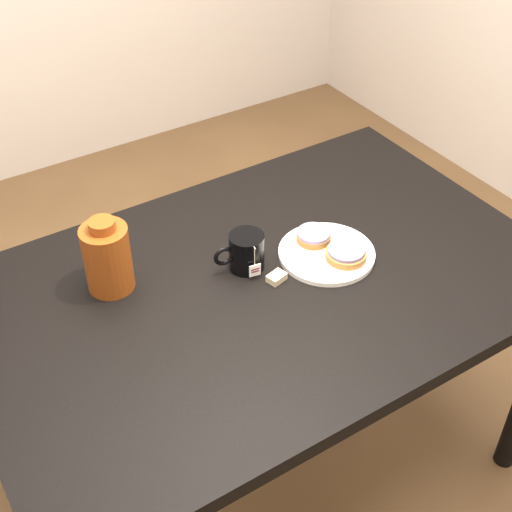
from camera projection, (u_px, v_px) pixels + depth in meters
name	position (u px, v px, depth m)	size (l,w,h in m)	color
ground_plane	(261.00, 463.00, 2.19)	(4.00, 4.00, 0.00)	brown
table	(262.00, 306.00, 1.77)	(1.40, 0.90, 0.75)	black
plate	(327.00, 253.00, 1.78)	(0.24, 0.24, 0.02)	white
bagel_back	(314.00, 236.00, 1.81)	(0.10, 0.10, 0.03)	brown
bagel_front	(346.00, 254.00, 1.75)	(0.14, 0.14, 0.03)	brown
mug	(246.00, 252.00, 1.72)	(0.13, 0.10, 0.10)	black
teabag_pouch	(277.00, 277.00, 1.71)	(0.04, 0.03, 0.02)	#C6B793
bagel_package	(107.00, 257.00, 1.65)	(0.11, 0.11, 0.19)	#5C240C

